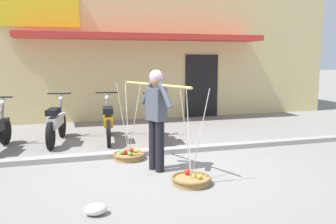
{
  "coord_description": "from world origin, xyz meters",
  "views": [
    {
      "loc": [
        -1.57,
        -5.92,
        1.87
      ],
      "look_at": [
        0.33,
        0.6,
        0.85
      ],
      "focal_mm": 37.89,
      "sensor_mm": 36.0,
      "label": 1
    }
  ],
  "objects_px": {
    "motorcycle_third_in_row": "(108,121)",
    "fruit_basket_right_side": "(191,179)",
    "motorcycle_end_of_row": "(157,122)",
    "plastic_litter_bag": "(96,209)",
    "motorcycle_second_in_row": "(56,123)",
    "fruit_basket_left_side": "(129,155)",
    "fruit_vendor": "(156,113)"
  },
  "relations": [
    {
      "from": "fruit_vendor",
      "to": "plastic_litter_bag",
      "type": "relative_size",
      "value": 6.05
    },
    {
      "from": "fruit_basket_left_side",
      "to": "motorcycle_second_in_row",
      "type": "relative_size",
      "value": 0.8
    },
    {
      "from": "motorcycle_third_in_row",
      "to": "fruit_basket_right_side",
      "type": "bearing_deg",
      "value": -75.17
    },
    {
      "from": "plastic_litter_bag",
      "to": "fruit_basket_left_side",
      "type": "bearing_deg",
      "value": 70.37
    },
    {
      "from": "fruit_vendor",
      "to": "fruit_basket_left_side",
      "type": "distance_m",
      "value": 1.24
    },
    {
      "from": "motorcycle_second_in_row",
      "to": "motorcycle_third_in_row",
      "type": "bearing_deg",
      "value": -4.49
    },
    {
      "from": "fruit_vendor",
      "to": "motorcycle_end_of_row",
      "type": "relative_size",
      "value": 0.93
    },
    {
      "from": "fruit_basket_left_side",
      "to": "motorcycle_end_of_row",
      "type": "height_order",
      "value": "fruit_basket_left_side"
    },
    {
      "from": "motorcycle_second_in_row",
      "to": "motorcycle_end_of_row",
      "type": "bearing_deg",
      "value": -11.98
    },
    {
      "from": "fruit_basket_left_side",
      "to": "fruit_basket_right_side",
      "type": "xyz_separation_m",
      "value": [
        0.67,
        -1.58,
        -0.0
      ]
    },
    {
      "from": "fruit_vendor",
      "to": "fruit_basket_right_side",
      "type": "relative_size",
      "value": 1.17
    },
    {
      "from": "fruit_vendor",
      "to": "fruit_basket_right_side",
      "type": "height_order",
      "value": "fruit_vendor"
    },
    {
      "from": "fruit_basket_left_side",
      "to": "motorcycle_end_of_row",
      "type": "distance_m",
      "value": 1.59
    },
    {
      "from": "plastic_litter_bag",
      "to": "motorcycle_end_of_row",
      "type": "bearing_deg",
      "value": 64.57
    },
    {
      "from": "motorcycle_end_of_row",
      "to": "fruit_basket_left_side",
      "type": "bearing_deg",
      "value": -124.52
    },
    {
      "from": "fruit_basket_right_side",
      "to": "motorcycle_end_of_row",
      "type": "height_order",
      "value": "fruit_basket_right_side"
    },
    {
      "from": "fruit_basket_left_side",
      "to": "motorcycle_third_in_row",
      "type": "xyz_separation_m",
      "value": [
        -0.19,
        1.65,
        0.37
      ]
    },
    {
      "from": "fruit_basket_right_side",
      "to": "motorcycle_end_of_row",
      "type": "distance_m",
      "value": 2.89
    },
    {
      "from": "motorcycle_end_of_row",
      "to": "plastic_litter_bag",
      "type": "bearing_deg",
      "value": -115.43
    },
    {
      "from": "motorcycle_end_of_row",
      "to": "motorcycle_third_in_row",
      "type": "bearing_deg",
      "value": 160.42
    },
    {
      "from": "motorcycle_second_in_row",
      "to": "motorcycle_end_of_row",
      "type": "relative_size",
      "value": 0.99
    },
    {
      "from": "fruit_basket_right_side",
      "to": "fruit_basket_left_side",
      "type": "bearing_deg",
      "value": 112.92
    },
    {
      "from": "fruit_vendor",
      "to": "motorcycle_end_of_row",
      "type": "xyz_separation_m",
      "value": [
        0.54,
        2.06,
        -0.53
      ]
    },
    {
      "from": "fruit_basket_right_side",
      "to": "motorcycle_second_in_row",
      "type": "xyz_separation_m",
      "value": [
        -1.99,
        3.32,
        0.38
      ]
    },
    {
      "from": "fruit_vendor",
      "to": "plastic_litter_bag",
      "type": "bearing_deg",
      "value": -127.76
    },
    {
      "from": "fruit_basket_right_side",
      "to": "motorcycle_second_in_row",
      "type": "height_order",
      "value": "fruit_basket_right_side"
    },
    {
      "from": "fruit_basket_right_side",
      "to": "motorcycle_end_of_row",
      "type": "bearing_deg",
      "value": 85.91
    },
    {
      "from": "fruit_vendor",
      "to": "plastic_litter_bag",
      "type": "distance_m",
      "value": 2.08
    },
    {
      "from": "motorcycle_second_in_row",
      "to": "fruit_basket_left_side",
      "type": "bearing_deg",
      "value": -52.7
    },
    {
      "from": "motorcycle_third_in_row",
      "to": "plastic_litter_bag",
      "type": "distance_m",
      "value": 3.98
    },
    {
      "from": "motorcycle_third_in_row",
      "to": "motorcycle_end_of_row",
      "type": "xyz_separation_m",
      "value": [
        1.06,
        -0.38,
        0.0
      ]
    },
    {
      "from": "fruit_vendor",
      "to": "motorcycle_end_of_row",
      "type": "bearing_deg",
      "value": 75.33
    }
  ]
}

